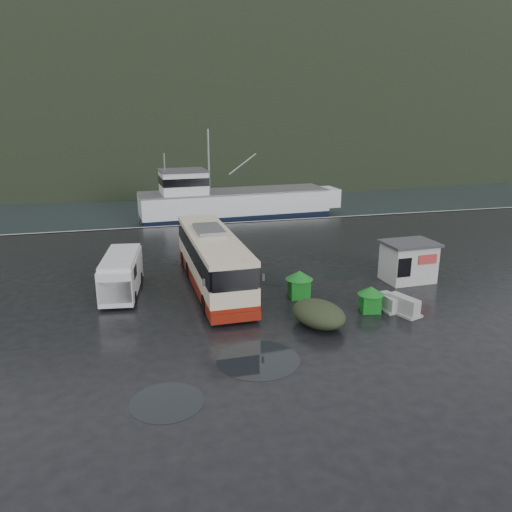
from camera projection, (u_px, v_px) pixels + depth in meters
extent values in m
plane|color=black|center=(258.00, 307.00, 25.97)|extent=(160.00, 160.00, 0.00)
cube|color=black|center=(152.00, 149.00, 128.30)|extent=(300.00, 180.00, 0.02)
cube|color=#999993|center=(202.00, 224.00, 44.58)|extent=(160.00, 0.60, 1.50)
ellipsoid|color=black|center=(158.00, 129.00, 260.87)|extent=(780.00, 540.00, 570.00)
cylinder|color=black|center=(258.00, 360.00, 20.48)|extent=(3.47, 3.47, 0.01)
cylinder|color=black|center=(167.00, 402.00, 17.52)|extent=(2.65, 2.65, 0.01)
cylinder|color=black|center=(279.00, 278.00, 30.47)|extent=(3.13, 3.13, 0.01)
cylinder|color=black|center=(340.00, 276.00, 30.86)|extent=(1.82, 1.82, 0.01)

